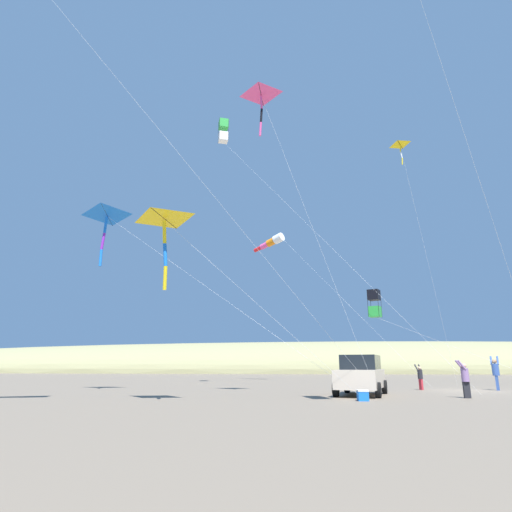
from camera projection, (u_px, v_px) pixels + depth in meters
name	position (u px, v px, depth m)	size (l,w,h in m)	color
ground_plane	(469.00, 391.00, 23.32)	(600.00, 600.00, 0.00)	#756654
dune_ridge_grassy	(350.00, 373.00, 76.31)	(28.00, 240.00, 11.05)	#938E60
parked_car	(361.00, 374.00, 20.05)	(4.65, 2.99, 1.85)	beige
cooler_box	(363.00, 395.00, 16.75)	(0.62, 0.42, 0.42)	blue
person_adult_flyer	(496.00, 371.00, 23.74)	(0.66, 0.59, 1.88)	#335199
person_child_green_jacket	(420.00, 376.00, 24.07)	(0.49, 0.43, 1.42)	#B72833
person_child_grey_jacket	(465.00, 377.00, 18.20)	(0.37, 0.47, 1.60)	#232328
kite_delta_yellow_midlevel	(261.00, 95.00, 21.43)	(1.73, 5.88, 15.13)	#EF4C93
kite_windsock_red_high_left	(272.00, 242.00, 38.91)	(10.49, 12.26, 13.16)	white
kite_box_long_streamer_left	(224.00, 131.00, 32.27)	(7.75, 14.17, 19.78)	green
kite_delta_green_low_center	(107.00, 215.00, 24.12)	(3.58, 14.63, 10.25)	blue
kite_delta_orange_high_right	(400.00, 146.00, 25.02)	(3.37, 3.29, 14.33)	yellow
kite_box_small_distant	(375.00, 303.00, 23.75)	(1.05, 9.98, 5.55)	black
kite_delta_checkered_midright	(165.00, 219.00, 16.96)	(3.16, 9.07, 7.49)	yellow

